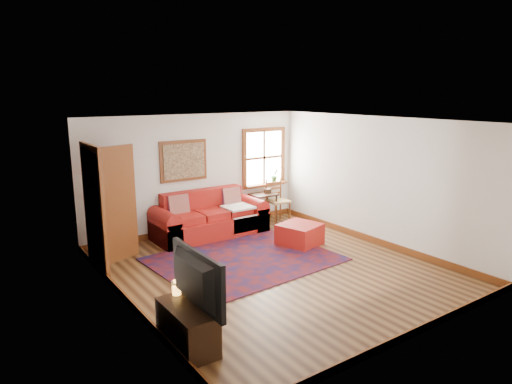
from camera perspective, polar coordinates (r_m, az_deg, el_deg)
ground at (r=7.86m, az=2.19°, el=-9.61°), size 5.50×5.50×0.00m
room_envelope at (r=7.42m, az=2.22°, el=2.34°), size 5.04×5.54×2.52m
window at (r=10.65m, az=1.18°, el=3.60°), size 1.18×0.20×1.38m
doorway at (r=8.13m, az=-18.16°, el=-1.57°), size 0.89×1.08×2.14m
framed_artwork at (r=9.57m, az=-9.02°, el=3.87°), size 1.05×0.07×0.85m
persian_rug at (r=8.27m, az=-1.48°, el=-8.38°), size 3.20×2.63×0.02m
red_leather_sofa at (r=9.61m, az=-5.86°, el=-3.59°), size 2.37×0.98×0.93m
red_ottoman at (r=9.05m, az=5.48°, el=-5.28°), size 0.90×0.90×0.41m
side_table at (r=10.34m, az=0.94°, el=-0.88°), size 0.58×0.43×0.69m
ladder_back_chair at (r=10.51m, az=2.59°, el=-0.87°), size 0.48×0.46×0.98m
media_cabinet at (r=5.63m, az=-8.60°, el=-16.35°), size 0.41×0.92×0.50m
television at (r=5.36m, az=-8.46°, el=-10.90°), size 0.15×1.17×0.68m
candle_hurricane at (r=5.80m, az=-9.91°, el=-11.79°), size 0.12×0.12×0.18m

